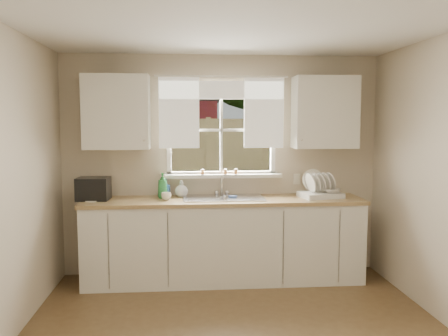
{
  "coord_description": "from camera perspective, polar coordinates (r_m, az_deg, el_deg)",
  "views": [
    {
      "loc": [
        -0.42,
        -3.41,
        1.75
      ],
      "look_at": [
        0.0,
        1.65,
        1.25
      ],
      "focal_mm": 38.0,
      "sensor_mm": 36.0,
      "label": 1
    }
  ],
  "objects": [
    {
      "name": "upper_cabinet_right",
      "position": [
        5.46,
        12.03,
        6.55
      ],
      "size": [
        0.7,
        0.33,
        0.8
      ],
      "primitive_type": "cube",
      "color": "white",
      "rests_on": "room_walls"
    },
    {
      "name": "wall_outlet",
      "position": [
        5.59,
        8.75,
        -1.33
      ],
      "size": [
        0.08,
        0.01,
        0.12
      ],
      "primitive_type": "cube",
      "color": "beige",
      "rests_on": "room_walls"
    },
    {
      "name": "base_cabinets",
      "position": [
        5.27,
        -0.03,
        -8.82
      ],
      "size": [
        3.0,
        0.62,
        0.87
      ],
      "primitive_type": "cube",
      "color": "white",
      "rests_on": "ground"
    },
    {
      "name": "ceiling",
      "position": [
        3.51,
        2.35,
        17.97
      ],
      "size": [
        3.6,
        4.0,
        0.02
      ],
      "primitive_type": "cube",
      "color": "silver",
      "rests_on": "room_walls"
    },
    {
      "name": "countertop",
      "position": [
        5.18,
        -0.03,
        -3.94
      ],
      "size": [
        3.04,
        0.65,
        0.04
      ],
      "primitive_type": "cube",
      "color": "#A68553",
      "rests_on": "base_cabinets"
    },
    {
      "name": "upper_cabinet_left",
      "position": [
        5.28,
        -12.78,
        6.57
      ],
      "size": [
        0.7,
        0.33,
        0.8
      ],
      "primitive_type": "cube",
      "color": "white",
      "rests_on": "room_walls"
    },
    {
      "name": "room_walls",
      "position": [
        3.41,
        2.4,
        -3.02
      ],
      "size": [
        3.62,
        4.02,
        2.5
      ],
      "color": "beige",
      "rests_on": "ground"
    },
    {
      "name": "backyard",
      "position": [
        11.99,
        0.07,
        13.81
      ],
      "size": [
        20.0,
        10.0,
        6.13
      ],
      "color": "#335421",
      "rests_on": "ground"
    },
    {
      "name": "sill_jars",
      "position": [
        5.39,
        -0.33,
        -0.44
      ],
      "size": [
        0.42,
        0.04,
        0.06
      ],
      "color": "brown",
      "rests_on": "window"
    },
    {
      "name": "window",
      "position": [
        5.43,
        -0.31,
        2.84
      ],
      "size": [
        1.38,
        0.16,
        1.06
      ],
      "color": "white",
      "rests_on": "room_walls"
    },
    {
      "name": "soap_bottle_c",
      "position": [
        5.31,
        -5.14,
        -2.5
      ],
      "size": [
        0.16,
        0.16,
        0.18
      ],
      "primitive_type": "imported",
      "rotation": [
        0.0,
        0.0,
        -0.16
      ],
      "color": "beige",
      "rests_on": "countertop"
    },
    {
      "name": "curtains",
      "position": [
        5.38,
        -0.27,
        7.58
      ],
      "size": [
        1.5,
        0.03,
        0.81
      ],
      "color": "white",
      "rests_on": "room_walls"
    },
    {
      "name": "dish_rack",
      "position": [
        5.36,
        11.48,
        -2.65
      ],
      "size": [
        0.49,
        0.41,
        0.31
      ],
      "color": "white",
      "rests_on": "countertop"
    },
    {
      "name": "soap_bottle_b",
      "position": [
        5.33,
        -7.04,
        -2.41
      ],
      "size": [
        0.1,
        0.1,
        0.2
      ],
      "primitive_type": "imported",
      "rotation": [
        0.0,
        0.0,
        -0.15
      ],
      "color": "blue",
      "rests_on": "countertop"
    },
    {
      "name": "bowl",
      "position": [
        5.35,
        12.88,
        -2.67
      ],
      "size": [
        0.22,
        0.22,
        0.05
      ],
      "primitive_type": "imported",
      "rotation": [
        0.0,
        0.0,
        -0.18
      ],
      "color": "silver",
      "rests_on": "dish_rack"
    },
    {
      "name": "cup",
      "position": [
        5.12,
        -6.97,
        -3.39
      ],
      "size": [
        0.13,
        0.13,
        0.08
      ],
      "primitive_type": "imported",
      "rotation": [
        0.0,
        0.0,
        -0.35
      ],
      "color": "white",
      "rests_on": "countertop"
    },
    {
      "name": "soap_bottle_a",
      "position": [
        5.23,
        -7.4,
        -2.11
      ],
      "size": [
        0.14,
        0.14,
        0.28
      ],
      "primitive_type": "imported",
      "rotation": [
        0.0,
        0.0,
        0.37
      ],
      "color": "#2C8740",
      "rests_on": "countertop"
    },
    {
      "name": "black_appliance",
      "position": [
        5.27,
        -15.43,
        -2.41
      ],
      "size": [
        0.34,
        0.3,
        0.24
      ],
      "primitive_type": "cube",
      "rotation": [
        0.0,
        0.0,
        -0.05
      ],
      "color": "black",
      "rests_on": "countertop"
    },
    {
      "name": "saucer",
      "position": [
        5.22,
        -15.55,
        -3.78
      ],
      "size": [
        0.18,
        0.18,
        0.01
      ],
      "primitive_type": "cylinder",
      "color": "silver",
      "rests_on": "countertop"
    },
    {
      "name": "sink",
      "position": [
        5.21,
        -0.06,
        -4.44
      ],
      "size": [
        0.88,
        0.52,
        0.4
      ],
      "color": "#B7B7BC",
      "rests_on": "countertop"
    }
  ]
}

